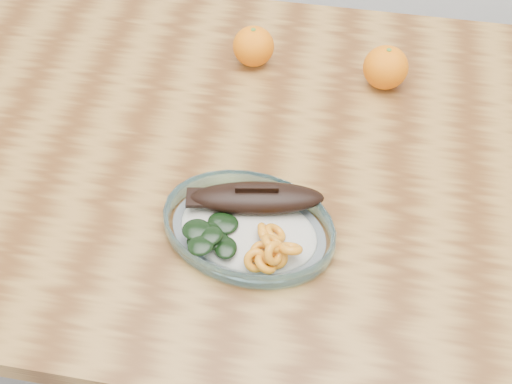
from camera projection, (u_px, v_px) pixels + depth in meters
ground at (262, 360)px, 1.57m from camera, size 3.00×3.00×0.00m
dining_table at (265, 192)px, 1.07m from camera, size 1.20×0.80×0.75m
plated_meal at (249, 226)px, 0.88m from camera, size 0.51×0.51×0.08m
orange_left at (253, 46)px, 1.10m from camera, size 0.07×0.07×0.07m
orange_right at (386, 67)px, 1.06m from camera, size 0.07×0.07×0.07m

